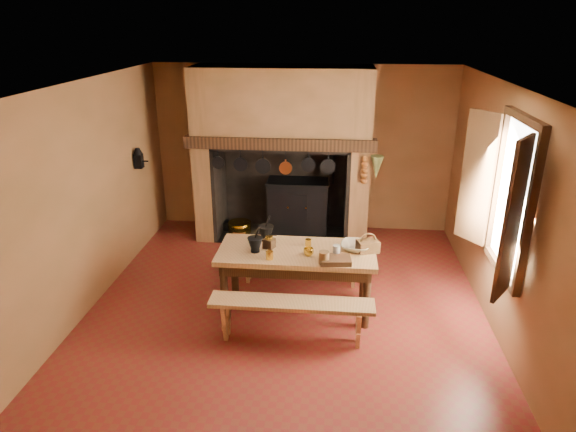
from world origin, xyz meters
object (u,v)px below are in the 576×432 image
at_px(coffee_grinder, 269,242).
at_px(wicker_basket, 368,245).
at_px(iron_range, 299,206).
at_px(work_table, 297,260).
at_px(bench_front, 292,311).
at_px(mixing_bowl, 356,246).

relative_size(coffee_grinder, wicker_basket, 0.63).
xyz_separation_m(iron_range, wicker_basket, (1.03, -2.49, 0.43)).
height_order(work_table, bench_front, work_table).
bearing_deg(bench_front, mixing_bowl, 47.16).
bearing_deg(mixing_bowl, iron_range, 109.89).
bearing_deg(iron_range, wicker_basket, -67.49).
xyz_separation_m(mixing_bowl, wicker_basket, (0.14, -0.04, 0.03)).
bearing_deg(bench_front, iron_range, 93.02).
height_order(bench_front, coffee_grinder, coffee_grinder).
distance_m(mixing_bowl, wicker_basket, 0.15).
height_order(bench_front, wicker_basket, wicker_basket).
height_order(work_table, mixing_bowl, mixing_bowl).
relative_size(bench_front, coffee_grinder, 9.79).
bearing_deg(work_table, coffee_grinder, 174.25).
relative_size(bench_front, wicker_basket, 6.21).
bearing_deg(mixing_bowl, coffee_grinder, -177.43).
bearing_deg(coffee_grinder, iron_range, 108.01).
bearing_deg(mixing_bowl, bench_front, -132.84).
bearing_deg(wicker_basket, iron_range, 93.87).
relative_size(work_table, mixing_bowl, 5.34).
relative_size(work_table, coffee_grinder, 10.13).
height_order(iron_range, mixing_bowl, iron_range).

